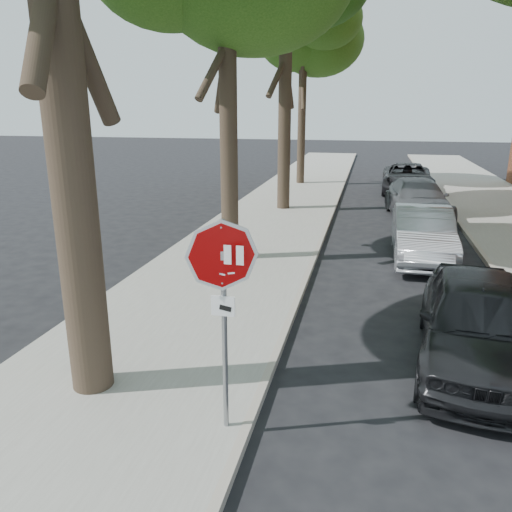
{
  "coord_description": "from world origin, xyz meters",
  "views": [
    {
      "loc": [
        0.83,
        -5.1,
        3.88
      ],
      "look_at": [
        -0.53,
        0.91,
        2.05
      ],
      "focal_mm": 35.0,
      "sensor_mm": 36.0,
      "label": 1
    }
  ],
  "objects": [
    {
      "name": "tree_far",
      "position": [
        -2.72,
        21.11,
        7.21
      ],
      "size": [
        5.29,
        4.91,
        9.33
      ],
      "color": "black",
      "rests_on": "sidewalk_left"
    },
    {
      "name": "curb_left",
      "position": [
        -0.45,
        12.0,
        0.07
      ],
      "size": [
        0.12,
        55.0,
        0.13
      ],
      "primitive_type": "cube",
      "color": "#9E9384",
      "rests_on": "ground"
    },
    {
      "name": "sidewalk_left",
      "position": [
        -2.5,
        12.0,
        0.06
      ],
      "size": [
        4.0,
        55.0,
        0.12
      ],
      "primitive_type": "cube",
      "color": "gray",
      "rests_on": "ground"
    },
    {
      "name": "car_b",
      "position": [
        2.3,
        8.36,
        0.68
      ],
      "size": [
        1.46,
        4.15,
        1.37
      ],
      "primitive_type": "imported",
      "rotation": [
        0.0,
        0.0,
        -0.0
      ],
      "color": "#9C9EA4",
      "rests_on": "ground"
    },
    {
      "name": "ground",
      "position": [
        0.0,
        0.0,
        0.0
      ],
      "size": [
        120.0,
        120.0,
        0.0
      ],
      "primitive_type": "plane",
      "color": "black",
      "rests_on": "ground"
    },
    {
      "name": "stop_sign",
      "position": [
        -0.7,
        -0.03,
        1.95
      ],
      "size": [
        0.76,
        0.34,
        2.61
      ],
      "color": "gray",
      "rests_on": "sidewalk_left"
    },
    {
      "name": "car_c",
      "position": [
        2.6,
        13.72,
        0.69
      ],
      "size": [
        2.4,
        4.95,
        1.39
      ],
      "primitive_type": "imported",
      "rotation": [
        0.0,
        0.0,
        0.1
      ],
      "color": "#525357",
      "rests_on": "ground"
    },
    {
      "name": "curb_right",
      "position": [
        3.95,
        12.0,
        0.07
      ],
      "size": [
        0.12,
        55.0,
        0.13
      ],
      "primitive_type": "cube",
      "color": "#9E9384",
      "rests_on": "ground"
    },
    {
      "name": "car_a",
      "position": [
        2.6,
        2.56,
        0.72
      ],
      "size": [
        2.18,
        4.39,
        1.44
      ],
      "primitive_type": "imported",
      "rotation": [
        0.0,
        0.0,
        -0.12
      ],
      "color": "black",
      "rests_on": "ground"
    },
    {
      "name": "car_d",
      "position": [
        2.6,
        19.64,
        0.69
      ],
      "size": [
        2.41,
        4.99,
        1.37
      ],
      "primitive_type": "imported",
      "rotation": [
        0.0,
        0.0,
        -0.03
      ],
      "color": "black",
      "rests_on": "ground"
    }
  ]
}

